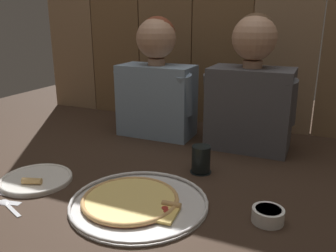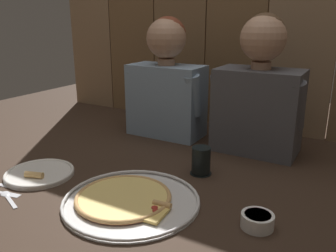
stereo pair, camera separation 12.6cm
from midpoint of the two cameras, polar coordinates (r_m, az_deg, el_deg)
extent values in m
plane|color=#332319|center=(1.24, 0.34, -9.14)|extent=(3.20, 3.20, 0.00)
cylinder|color=silver|center=(1.12, -2.71, -12.30)|extent=(0.43, 0.43, 0.01)
torus|color=silver|center=(1.11, -2.71, -11.95)|extent=(0.43, 0.43, 0.01)
cylinder|color=#B23823|center=(1.13, -4.06, -11.73)|extent=(0.30, 0.30, 0.00)
cylinder|color=#F4D170|center=(1.12, -4.06, -11.51)|extent=(0.28, 0.28, 0.01)
torus|color=tan|center=(1.12, -4.06, -11.51)|extent=(0.30, 0.30, 0.01)
cube|color=#EFC660|center=(1.04, 1.41, -14.19)|extent=(0.07, 0.10, 0.01)
cylinder|color=tan|center=(1.07, 2.45, -12.76)|extent=(0.06, 0.02, 0.02)
cylinder|color=#A3281E|center=(1.04, 1.55, -13.73)|extent=(0.02, 0.02, 0.00)
cylinder|color=#A3281E|center=(1.06, 1.29, -13.24)|extent=(0.02, 0.02, 0.00)
cylinder|color=white|center=(1.35, -17.69, -7.51)|extent=(0.25, 0.25, 0.01)
torus|color=white|center=(1.35, -17.72, -7.28)|extent=(0.25, 0.25, 0.01)
cylinder|color=tan|center=(1.31, -18.43, -7.61)|extent=(0.07, 0.04, 0.02)
cylinder|color=black|center=(1.32, 8.10, -7.60)|extent=(0.08, 0.08, 0.01)
cylinder|color=black|center=(1.30, 8.20, -5.54)|extent=(0.07, 0.07, 0.10)
cylinder|color=white|center=(1.04, 17.85, -14.57)|extent=(0.09, 0.09, 0.04)
cylinder|color=#B23823|center=(1.03, 17.90, -14.09)|extent=(0.07, 0.07, 0.02)
cube|color=silver|center=(1.29, -21.59, -9.33)|extent=(0.10, 0.03, 0.01)
cube|color=silver|center=(1.24, -21.46, -10.44)|extent=(0.06, 0.03, 0.00)
cube|color=silver|center=(1.19, -21.42, -11.50)|extent=(0.09, 0.05, 0.01)
ellipsoid|color=silver|center=(1.25, -22.40, -10.10)|extent=(0.05, 0.04, 0.01)
cube|color=#849EB7|center=(1.69, 1.87, 4.13)|extent=(0.36, 0.18, 0.34)
cylinder|color=tan|center=(1.66, 1.93, 10.39)|extent=(0.08, 0.08, 0.03)
sphere|color=tan|center=(1.65, 1.97, 14.07)|extent=(0.18, 0.18, 0.18)
sphere|color=brown|center=(1.66, 2.20, 14.57)|extent=(0.17, 0.17, 0.17)
cylinder|color=#849EB7|center=(1.72, -3.41, 6.11)|extent=(0.08, 0.11, 0.20)
cylinder|color=#849EB7|center=(1.57, 6.28, 4.98)|extent=(0.08, 0.11, 0.20)
cube|color=#4C4C51|center=(1.54, 16.66, 2.30)|extent=(0.35, 0.21, 0.35)
cylinder|color=tan|center=(1.50, 17.29, 9.38)|extent=(0.08, 0.08, 0.03)
sphere|color=tan|center=(1.49, 17.66, 13.43)|extent=(0.18, 0.18, 0.18)
sphere|color=brown|center=(1.50, 17.83, 13.97)|extent=(0.17, 0.17, 0.17)
cylinder|color=#4C4C51|center=(1.53, 10.86, 4.69)|extent=(0.08, 0.12, 0.21)
cylinder|color=#4C4C51|center=(1.46, 22.32, 3.12)|extent=(0.08, 0.13, 0.21)
camera|label=1|loc=(0.06, -87.14, 0.89)|focal=37.44mm
camera|label=2|loc=(0.06, 92.86, -0.89)|focal=37.44mm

